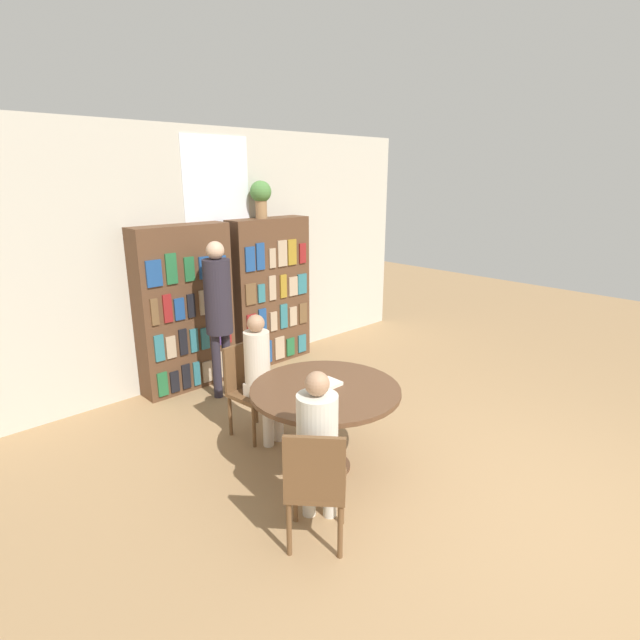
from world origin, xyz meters
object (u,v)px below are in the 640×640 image
Objects in this scene: reading_table at (325,401)px; seated_reader_left at (261,372)px; bookshelf_left at (185,309)px; librarian_standing at (218,304)px; chair_near_camera at (316,482)px; flower_vase at (261,195)px; chair_left_side at (249,385)px; seated_reader_right at (318,441)px; bookshelf_right at (270,292)px.

seated_reader_left is (-0.08, 0.78, 0.05)m from reading_table.
bookshelf_left is 1.08× the size of librarian_standing.
chair_near_camera is at bearing 59.92° from seated_reader_left.
flower_vase reaches higher than chair_left_side.
seated_reader_right is (0.13, 0.12, 0.20)m from chair_near_camera.
seated_reader_right is at bearing 65.95° from chair_left_side.
reading_table is at bearing 90.00° from chair_near_camera.
librarian_standing is at bearing 120.36° from seated_reader_right.
librarian_standing reaches higher than chair_left_side.
flower_vase is at bearing 106.55° from seated_reader_right.
seated_reader_left is 0.69× the size of librarian_standing.
bookshelf_left is 2.40m from reading_table.
seated_reader_right is at bearing -138.06° from reading_table.
bookshelf_left is 2.14× the size of chair_left_side.
flower_vase is 0.51× the size of chair_left_side.
seated_reader_left is (-1.37, -1.60, -0.27)m from bookshelf_right.
seated_reader_right reaches higher than chair_left_side.
chair_near_camera is 1.57m from seated_reader_left.
bookshelf_left is at bearing 88.97° from reading_table.
librarian_standing is at bearing 118.43° from chair_near_camera.
bookshelf_right is at bearing -0.01° from bookshelf_left.
seated_reader_right is (-0.63, -2.91, -0.25)m from bookshelf_left.
flower_vase is 2.57m from chair_left_side.
flower_vase is at bearing -134.49° from seated_reader_left.
bookshelf_right reaches higher than seated_reader_left.
chair_left_side is at bearing -90.00° from seated_reader_left.
flower_vase is (-0.10, 0.00, 1.25)m from bookshelf_right.
reading_table is 0.79m from seated_reader_right.
flower_vase is at bearing 177.10° from bookshelf_right.
chair_left_side is at bearing -134.57° from bookshelf_right.
flower_vase reaches higher than seated_reader_left.
bookshelf_left reaches higher than seated_reader_left.
seated_reader_right is 0.70× the size of librarian_standing.
chair_near_camera is (-0.72, -0.65, -0.13)m from reading_table.
flower_vase is 0.37× the size of seated_reader_right.
seated_reader_right is (-1.78, -2.91, -1.50)m from flower_vase.
librarian_standing is at bearing -109.30° from seated_reader_left.
seated_reader_left is 1.40m from seated_reader_right.
bookshelf_left is at bearing 105.23° from librarian_standing.
flower_vase is 0.51× the size of chair_near_camera.
seated_reader_right is (-0.49, -1.49, 0.20)m from chair_left_side.
seated_reader_right reaches higher than seated_reader_left.
librarian_standing is at bearing -153.54° from flower_vase.
flower_vase is 3.73m from seated_reader_right.
librarian_standing is (0.77, 2.40, 0.38)m from seated_reader_right.
flower_vase is 1.59m from librarian_standing.
reading_table is at bearing -118.52° from bookshelf_right.
seated_reader_left is at bearing 95.94° from reading_table.
seated_reader_right is (-1.88, -2.91, -0.25)m from bookshelf_right.
chair_left_side is 1.58m from seated_reader_right.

